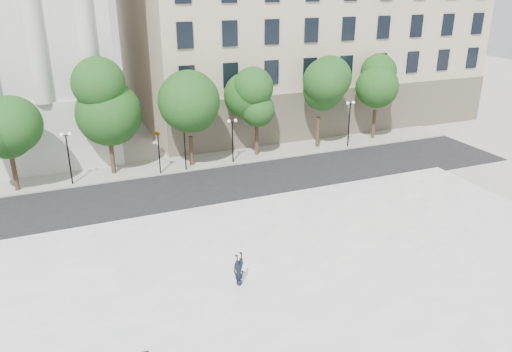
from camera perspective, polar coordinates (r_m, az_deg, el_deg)
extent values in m
plane|color=#B2B0A8|center=(23.23, 0.41, -18.80)|extent=(160.00, 160.00, 0.00)
cube|color=white|center=(25.29, -2.29, -14.33)|extent=(44.00, 22.00, 0.45)
cube|color=black|center=(38.09, -10.09, -2.07)|extent=(60.00, 8.00, 0.02)
cube|color=#9D9C91|center=(43.56, -11.85, 0.93)|extent=(60.00, 4.00, 0.12)
cube|color=#C3B395|center=(61.67, 3.77, 17.25)|extent=(36.00, 26.00, 21.00)
cylinder|color=black|center=(41.49, -11.01, 2.43)|extent=(0.10, 0.10, 3.50)
imported|color=black|center=(40.86, -11.21, 5.23)|extent=(0.81, 1.84, 0.73)
cylinder|color=black|center=(41.93, -8.10, 2.82)|extent=(0.10, 0.10, 3.50)
imported|color=black|center=(41.31, -8.25, 5.57)|extent=(0.39, 1.69, 0.68)
imported|color=black|center=(26.07, -1.96, -11.84)|extent=(1.31, 1.94, 0.50)
cylinder|color=#382619|center=(41.67, -25.86, 0.30)|extent=(0.36, 0.36, 2.97)
sphere|color=#113E11|center=(40.54, -26.78, 5.62)|extent=(4.13, 4.13, 4.13)
cylinder|color=#382619|center=(42.51, -16.10, 2.13)|extent=(0.36, 0.36, 3.07)
sphere|color=#113E11|center=(41.38, -16.70, 7.59)|extent=(4.43, 4.43, 4.43)
cylinder|color=#382619|center=(43.18, -7.40, 2.82)|extent=(0.36, 0.36, 2.65)
sphere|color=#113E11|center=(42.18, -7.63, 7.45)|extent=(4.60, 4.60, 4.60)
cylinder|color=#382619|center=(45.37, 0.09, 4.14)|extent=(0.36, 0.36, 2.97)
sphere|color=#113E11|center=(44.34, 0.10, 9.11)|extent=(3.53, 3.53, 3.53)
cylinder|color=#382619|center=(47.94, 7.07, 4.95)|extent=(0.36, 0.36, 3.00)
sphere|color=#113E11|center=(46.95, 7.30, 9.72)|extent=(3.92, 3.92, 3.92)
cylinder|color=#382619|center=(51.70, 13.29, 5.74)|extent=(0.36, 0.36, 2.97)
sphere|color=#113E11|center=(50.79, 13.68, 10.11)|extent=(3.65, 3.65, 3.65)
cylinder|color=black|center=(41.04, -20.56, 1.64)|extent=(0.12, 0.12, 4.07)
cube|color=black|center=(40.44, -20.93, 4.35)|extent=(0.60, 0.06, 0.06)
sphere|color=white|center=(40.41, -21.37, 4.43)|extent=(0.28, 0.28, 0.28)
sphere|color=white|center=(40.42, -20.52, 4.54)|extent=(0.28, 0.28, 0.28)
cylinder|color=black|center=(43.34, -2.68, 3.81)|extent=(0.12, 0.12, 3.74)
cube|color=black|center=(42.81, -2.73, 6.19)|extent=(0.60, 0.06, 0.06)
sphere|color=white|center=(42.68, -3.11, 6.28)|extent=(0.28, 0.28, 0.28)
sphere|color=white|center=(42.88, -2.35, 6.36)|extent=(0.28, 0.28, 0.28)
cylinder|color=black|center=(48.28, 10.57, 5.65)|extent=(0.12, 0.12, 4.27)
cube|color=black|center=(47.76, 10.75, 8.11)|extent=(0.60, 0.06, 0.06)
sphere|color=white|center=(47.57, 10.45, 8.21)|extent=(0.28, 0.28, 0.28)
sphere|color=white|center=(47.89, 11.06, 8.25)|extent=(0.28, 0.28, 0.28)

